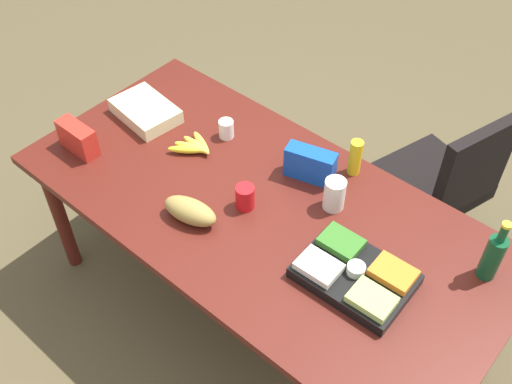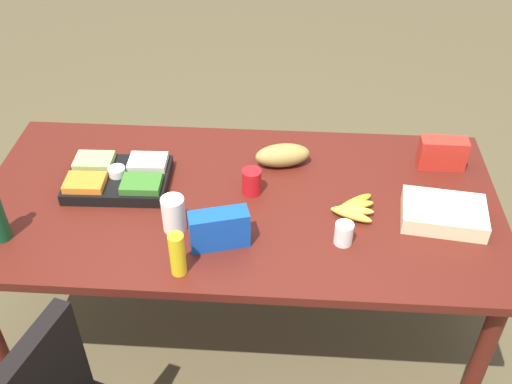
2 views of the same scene
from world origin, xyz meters
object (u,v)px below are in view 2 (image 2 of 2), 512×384
at_px(conference_table, 239,213).
at_px(mayo_jar, 174,214).
at_px(veggie_tray, 118,178).
at_px(bread_loaf, 283,155).
at_px(banana_bunch, 353,208).
at_px(chip_bag_blue, 219,229).
at_px(mustard_bottle, 177,254).
at_px(sheet_cake, 444,214).
at_px(chip_bag_red, 442,153).
at_px(red_solo_cup, 252,182).
at_px(paper_cup, 344,233).

bearing_deg(conference_table, mayo_jar, -139.59).
xyz_separation_m(conference_table, veggie_tray, (-0.51, 0.06, 0.11)).
bearing_deg(bread_loaf, banana_bunch, -46.81).
xyz_separation_m(conference_table, chip_bag_blue, (-0.05, -0.27, 0.15)).
distance_m(banana_bunch, mustard_bottle, 0.73).
bearing_deg(mustard_bottle, conference_table, 67.47).
xyz_separation_m(conference_table, sheet_cake, (0.81, -0.08, 0.11)).
bearing_deg(chip_bag_blue, chip_bag_red, 31.18).
bearing_deg(chip_bag_red, conference_table, -162.06).
relative_size(veggie_tray, mustard_bottle, 2.45).
xyz_separation_m(veggie_tray, chip_bag_blue, (0.47, -0.33, 0.04)).
xyz_separation_m(chip_bag_red, sheet_cake, (-0.05, -0.36, -0.03)).
distance_m(conference_table, mustard_bottle, 0.49).
relative_size(banana_bunch, sheet_cake, 0.61).
distance_m(red_solo_cup, mayo_jar, 0.37).
bearing_deg(veggie_tray, mayo_jar, -42.12).
bearing_deg(sheet_cake, red_solo_cup, 170.45).
distance_m(red_solo_cup, banana_bunch, 0.43).
relative_size(paper_cup, mayo_jar, 0.62).
bearing_deg(mustard_bottle, mayo_jar, 103.38).
relative_size(conference_table, paper_cup, 23.71).
height_order(banana_bunch, mustard_bottle, mustard_bottle).
bearing_deg(conference_table, banana_bunch, -7.51).
xyz_separation_m(chip_bag_red, paper_cup, (-0.45, -0.51, -0.02)).
bearing_deg(red_solo_cup, bread_loaf, 59.01).
height_order(veggie_tray, mustard_bottle, mustard_bottle).
relative_size(bread_loaf, chip_bag_blue, 1.09).
height_order(conference_table, chip_bag_red, chip_bag_red).
bearing_deg(paper_cup, veggie_tray, 162.52).
height_order(conference_table, banana_bunch, banana_bunch).
height_order(chip_bag_blue, paper_cup, chip_bag_blue).
height_order(banana_bunch, mayo_jar, mayo_jar).
xyz_separation_m(sheet_cake, mustard_bottle, (-0.99, -0.34, 0.05)).
height_order(conference_table, chip_bag_blue, chip_bag_blue).
distance_m(bread_loaf, sheet_cake, 0.72).
bearing_deg(banana_bunch, chip_bag_red, 40.34).
distance_m(bread_loaf, veggie_tray, 0.71).
bearing_deg(mustard_bottle, veggie_tray, 124.90).
distance_m(red_solo_cup, mustard_bottle, 0.52).
xyz_separation_m(bread_loaf, red_solo_cup, (-0.12, -0.20, 0.01)).
height_order(bread_loaf, banana_bunch, bread_loaf).
distance_m(conference_table, mayo_jar, 0.34).
bearing_deg(red_solo_cup, mayo_jar, -139.22).
bearing_deg(mayo_jar, paper_cup, -3.20).
distance_m(veggie_tray, mayo_jar, 0.38).
bearing_deg(banana_bunch, bread_loaf, 133.19).
bearing_deg(sheet_cake, veggie_tray, 173.88).
relative_size(banana_bunch, chip_bag_blue, 0.88).
bearing_deg(conference_table, mustard_bottle, -112.53).
relative_size(red_solo_cup, sheet_cake, 0.34).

